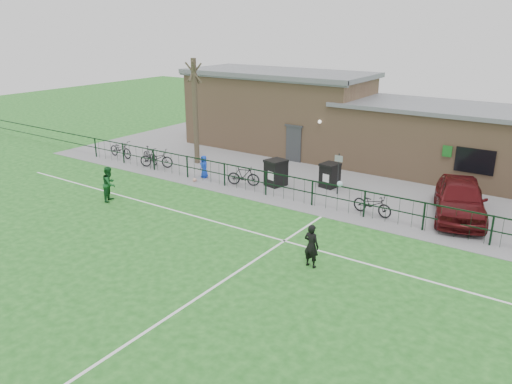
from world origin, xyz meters
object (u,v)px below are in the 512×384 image
Objects in this scene: wheelie_bin_right at (330,176)px; ball_ground at (195,180)px; bicycle_a at (121,149)px; bicycle_e at (372,204)px; sign_post at (338,174)px; bicycle_b at (150,155)px; outfield_player at (110,184)px; bare_tree at (195,112)px; bicycle_d at (244,176)px; spectator_child at (204,167)px; bicycle_c at (156,158)px; car_maroon at (460,198)px; wheelie_bin_left at (276,173)px.

wheelie_bin_right is 5.66× the size of ball_ground.
bicycle_a is 1.06× the size of bicycle_e.
sign_post reaches higher than bicycle_b.
outfield_player is (-8.29, -6.79, -0.21)m from sign_post.
bare_tree reaches higher than wheelie_bin_right.
bicycle_e is at bearing -90.62° from outfield_player.
sign_post is 1.20× the size of bicycle_d.
spectator_child is at bearing -88.90° from bicycle_a.
wheelie_bin_right is 0.68× the size of bicycle_d.
wheelie_bin_right is at bearing -100.58° from bicycle_c.
car_maroon is (14.81, -0.26, -2.14)m from bare_tree.
bicycle_a is 16.36m from bicycle_e.
bicycle_e is 9.44m from spectator_child.
outfield_player is (-3.79, -5.30, 0.29)m from bicycle_d.
sign_post is 1.67× the size of spectator_child.
wheelie_bin_left is at bearing -106.25° from bicycle_c.
wheelie_bin_left is 8.30m from bicycle_b.
bare_tree reaches higher than bicycle_c.
outfield_player is (-10.72, -5.17, 0.31)m from bicycle_e.
bicycle_e reaches higher than ball_ground.
wheelie_bin_right is 10.03m from bicycle_c.
bicycle_b is 8.24× the size of ball_ground.
bare_tree is 4.65m from ball_ground.
car_maroon reaches higher than bicycle_e.
wheelie_bin_right is at bearing 27.20° from ball_ground.
bare_tree is 3.59× the size of bicycle_d.
wheelie_bin_right reaches higher than bicycle_c.
bicycle_b is 6.38m from outfield_player.
sign_post is (3.15, 0.57, 0.37)m from wheelie_bin_left.
bicycle_e is (5.57, -1.05, -0.15)m from wheelie_bin_left.
bicycle_a is (-19.49, -1.43, -0.33)m from car_maroon.
wheelie_bin_right is (2.35, 1.33, -0.06)m from wheelie_bin_left.
bicycle_c is 5.66m from outfield_player.
spectator_child is (-7.02, -1.59, -0.40)m from sign_post.
bicycle_a is at bearing 60.13° from bicycle_c.
bicycle_a is 1.17× the size of bicycle_b.
wheelie_bin_left is 0.75× the size of bicycle_d.
car_maroon reaches higher than wheelie_bin_right.
bicycle_a is 9.44m from bicycle_d.
bicycle_b is 0.91× the size of bicycle_e.
car_maroon is at bearing 3.89° from wheelie_bin_right.
bare_tree is 3.09× the size of bicycle_c.
wheelie_bin_left is 3.22m from sign_post.
sign_post is 2.96m from bicycle_e.
bare_tree reaches higher than ball_ground.
wheelie_bin_left is at bearing -169.70° from sign_post.
car_maroon is 24.53× the size of ball_ground.
bicycle_d is 1.40× the size of spectator_child.
outfield_player reaches higher than bicycle_d.
wheelie_bin_left is (6.11, -0.99, -2.35)m from bare_tree.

